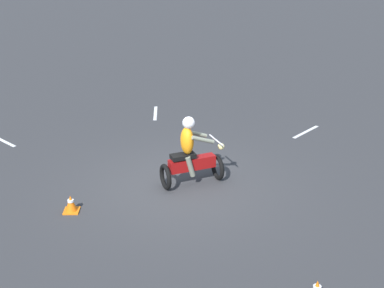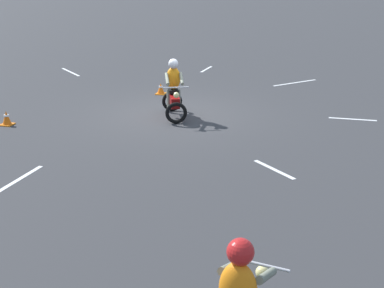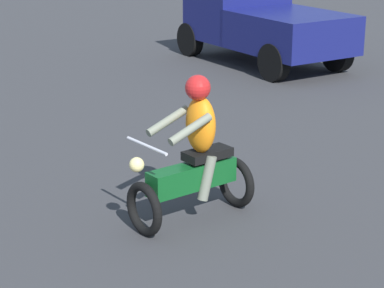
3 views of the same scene
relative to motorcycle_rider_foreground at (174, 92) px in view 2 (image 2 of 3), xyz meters
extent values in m
plane|color=#333335|center=(0.06, -0.22, -0.73)|extent=(120.00, 120.00, 0.00)
torus|color=black|center=(-0.25, 0.64, -0.43)|extent=(0.59, 0.32, 0.60)
torus|color=black|center=(0.23, -0.57, -0.43)|extent=(0.59, 0.32, 0.60)
cube|color=maroon|center=(-0.01, 0.03, -0.21)|extent=(0.63, 1.11, 0.28)
cube|color=black|center=(0.07, -0.17, 0.01)|extent=(0.45, 0.62, 0.10)
cylinder|color=silver|center=(-0.24, 0.59, 0.27)|extent=(0.66, 0.29, 0.04)
sphere|color=#F2E08C|center=(-0.28, 0.71, 0.09)|extent=(0.21, 0.21, 0.16)
ellipsoid|color=orange|center=(0.03, -0.08, 0.37)|extent=(0.48, 0.41, 0.64)
cylinder|color=slate|center=(0.11, 0.27, 0.42)|extent=(0.29, 0.54, 0.27)
cylinder|color=slate|center=(-0.27, 0.13, 0.42)|extent=(0.29, 0.54, 0.27)
cylinder|color=slate|center=(0.15, -0.01, -0.21)|extent=(0.20, 0.27, 0.51)
cylinder|color=slate|center=(-0.11, -0.11, -0.21)|extent=(0.20, 0.27, 0.51)
sphere|color=silver|center=(0.02, -0.04, 0.79)|extent=(0.36, 0.36, 0.28)
cylinder|color=silver|center=(-3.65, 8.86, 0.27)|extent=(0.70, 0.15, 0.04)
sphere|color=#F2E08C|center=(-3.67, 8.73, 0.09)|extent=(0.18, 0.18, 0.16)
cylinder|color=slate|center=(-3.78, 9.31, 0.42)|extent=(0.18, 0.55, 0.27)
cylinder|color=slate|center=(-3.38, 9.24, 0.42)|extent=(0.18, 0.55, 0.27)
sphere|color=red|center=(-3.53, 9.53, 0.79)|extent=(0.32, 0.32, 0.28)
cube|color=orange|center=(1.21, -2.52, -0.71)|extent=(0.32, 0.32, 0.03)
cone|color=orange|center=(1.21, -2.52, -0.53)|extent=(0.24, 0.24, 0.34)
cylinder|color=white|center=(1.21, -2.52, -0.47)|extent=(0.13, 0.13, 0.05)
cube|color=orange|center=(4.16, 1.94, -0.71)|extent=(0.32, 0.32, 0.03)
cone|color=orange|center=(4.16, 1.94, -0.51)|extent=(0.24, 0.24, 0.36)
cylinder|color=white|center=(4.16, 1.94, -0.46)|extent=(0.13, 0.13, 0.05)
cube|color=silver|center=(1.74, 5.33, -0.72)|extent=(0.22, 1.70, 0.01)
cube|color=silver|center=(-3.24, 3.39, -0.72)|extent=(1.00, 0.95, 0.01)
cube|color=silver|center=(-4.95, -1.03, -0.72)|extent=(1.31, 0.13, 0.01)
cube|color=silver|center=(-3.00, -5.45, -0.72)|extent=(1.47, 1.54, 0.01)
cube|color=silver|center=(0.74, -7.15, -0.72)|extent=(0.22, 1.34, 0.01)
cube|color=silver|center=(5.89, -5.18, -0.72)|extent=(1.45, 1.36, 0.01)
camera|label=1|loc=(11.06, -0.18, 4.91)|focal=50.00mm
camera|label=2|loc=(-4.25, 14.12, 3.50)|focal=50.00mm
camera|label=3|loc=(1.67, 3.70, 2.70)|focal=70.00mm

